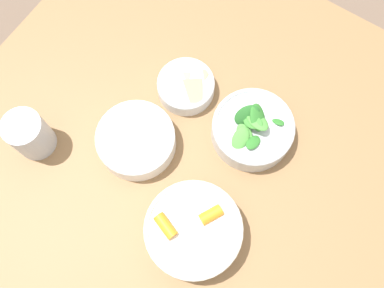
{
  "coord_description": "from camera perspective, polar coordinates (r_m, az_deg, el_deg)",
  "views": [
    {
      "loc": [
        -0.15,
        0.19,
        1.63
      ],
      "look_at": [
        0.0,
        -0.05,
        0.79
      ],
      "focal_mm": 40.0,
      "sensor_mm": 36.0,
      "label": 1
    }
  ],
  "objects": [
    {
      "name": "ground_plane",
      "position": [
        1.65,
        -0.83,
        -10.02
      ],
      "size": [
        10.0,
        10.0,
        0.0
      ],
      "primitive_type": "plane",
      "color": "brown"
    },
    {
      "name": "dining_table",
      "position": [
        1.01,
        -1.33,
        -4.68
      ],
      "size": [
        1.04,
        1.09,
        0.76
      ],
      "color": "olive",
      "rests_on": "ground_plane"
    },
    {
      "name": "bowl_carrots",
      "position": [
        0.85,
        0.19,
        -11.46
      ],
      "size": [
        0.19,
        0.19,
        0.08
      ],
      "color": "silver",
      "rests_on": "dining_table"
    },
    {
      "name": "bowl_greens",
      "position": [
        0.91,
        8.06,
        1.99
      ],
      "size": [
        0.17,
        0.17,
        0.09
      ],
      "color": "silver",
      "rests_on": "dining_table"
    },
    {
      "name": "bowl_beans_hotdog",
      "position": [
        0.91,
        -7.44,
        0.47
      ],
      "size": [
        0.17,
        0.17,
        0.05
      ],
      "color": "white",
      "rests_on": "dining_table"
    },
    {
      "name": "bowl_cookies",
      "position": [
        0.95,
        -0.8,
        7.74
      ],
      "size": [
        0.13,
        0.13,
        0.04
      ],
      "color": "silver",
      "rests_on": "dining_table"
    },
    {
      "name": "cup",
      "position": [
        0.94,
        -20.83,
        1.18
      ],
      "size": [
        0.08,
        0.08,
        0.1
      ],
      "color": "#B2B7C1",
      "rests_on": "dining_table"
    }
  ]
}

